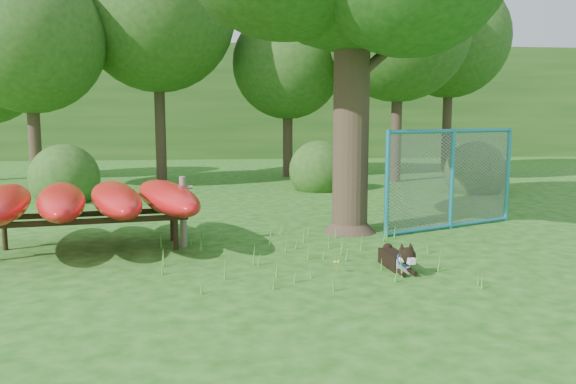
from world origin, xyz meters
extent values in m
plane|color=#185110|center=(0.00, 0.00, 0.00)|extent=(80.00, 80.00, 0.00)
cylinder|color=#35271D|center=(1.57, 2.75, 2.64)|extent=(0.75, 0.75, 5.28)
cone|color=#35271D|center=(1.57, 2.75, 0.26)|extent=(1.13, 1.13, 0.53)
cylinder|color=#35271D|center=(2.20, 2.83, 3.38)|extent=(1.42, 0.85, 1.13)
cylinder|color=#35271D|center=(1.02, 2.89, 3.80)|extent=(1.21, 0.64, 1.08)
cylinder|color=#6E6352|center=(-1.52, 1.83, 0.60)|extent=(0.13, 0.13, 1.21)
cylinder|color=#6E6352|center=(-1.52, 1.83, 1.02)|extent=(0.33, 0.11, 0.06)
cylinder|color=black|center=(-1.63, 1.62, 0.26)|extent=(0.10, 0.10, 0.53)
cylinder|color=black|center=(-4.46, 1.91, 0.26)|extent=(0.10, 0.10, 0.53)
cylinder|color=black|center=(-1.75, 2.35, 0.26)|extent=(0.10, 0.10, 0.53)
cube|color=black|center=(-2.99, 1.40, 0.55)|extent=(3.13, 0.59, 0.08)
cube|color=black|center=(-3.10, 2.13, 0.55)|extent=(3.13, 0.59, 0.08)
ellipsoid|color=red|center=(-4.29, 1.56, 0.84)|extent=(1.44, 3.25, 0.51)
ellipsoid|color=red|center=(-3.46, 1.69, 0.84)|extent=(1.54, 3.24, 0.51)
ellipsoid|color=red|center=(-2.63, 1.83, 0.84)|extent=(1.64, 3.24, 0.51)
ellipsoid|color=red|center=(-1.80, 1.97, 0.84)|extent=(1.74, 3.23, 0.51)
cube|color=black|center=(1.65, 0.14, 0.11)|extent=(0.31, 0.68, 0.22)
cube|color=silver|center=(1.68, -0.14, 0.10)|extent=(0.22, 0.15, 0.21)
sphere|color=black|center=(1.70, -0.31, 0.28)|extent=(0.24, 0.24, 0.24)
cube|color=silver|center=(1.71, -0.42, 0.24)|extent=(0.11, 0.14, 0.08)
sphere|color=silver|center=(1.63, -0.33, 0.24)|extent=(0.11, 0.11, 0.11)
sphere|color=silver|center=(1.78, -0.32, 0.24)|extent=(0.11, 0.11, 0.11)
cone|color=black|center=(1.63, -0.28, 0.41)|extent=(0.09, 0.11, 0.12)
cone|color=black|center=(1.76, -0.26, 0.41)|extent=(0.11, 0.12, 0.12)
cylinder|color=black|center=(1.61, -0.29, 0.05)|extent=(0.09, 0.29, 0.07)
cylinder|color=black|center=(1.78, -0.27, 0.05)|extent=(0.09, 0.29, 0.07)
sphere|color=black|center=(1.66, 0.50, 0.21)|extent=(0.15, 0.15, 0.15)
torus|color=blue|center=(1.69, -0.23, 0.22)|extent=(0.24, 0.09, 0.24)
cylinder|color=teal|center=(2.13, 2.20, 0.99)|extent=(0.12, 0.12, 1.97)
cylinder|color=teal|center=(3.63, 2.86, 0.99)|extent=(0.12, 0.12, 1.97)
cylinder|color=teal|center=(5.13, 3.52, 0.99)|extent=(0.12, 0.12, 1.97)
cylinder|color=teal|center=(3.63, 2.86, 1.93)|extent=(3.04, 1.40, 0.08)
cylinder|color=teal|center=(3.63, 2.86, 0.05)|extent=(3.04, 1.40, 0.08)
plane|color=gray|center=(3.63, 2.86, 0.99)|extent=(3.01, 1.33, 3.29)
cylinder|color=#4D9831|center=(0.75, -0.10, 0.09)|extent=(0.01, 0.01, 0.17)
sphere|color=yellow|center=(0.75, -0.10, 0.17)|extent=(0.03, 0.03, 0.03)
sphere|color=yellow|center=(0.78, -0.08, 0.18)|extent=(0.03, 0.03, 0.03)
sphere|color=yellow|center=(0.72, -0.07, 0.16)|extent=(0.03, 0.03, 0.03)
sphere|color=yellow|center=(0.76, -0.12, 0.17)|extent=(0.03, 0.03, 0.03)
sphere|color=yellow|center=(0.73, -0.12, 0.18)|extent=(0.03, 0.03, 0.03)
cylinder|color=#35271D|center=(-6.50, 10.00, 2.10)|extent=(0.36, 0.36, 4.20)
sphere|color=#244D18|center=(-6.50, 10.00, 4.50)|extent=(4.40, 4.40, 4.40)
cylinder|color=#35271D|center=(-3.00, 12.00, 2.62)|extent=(0.36, 0.36, 5.25)
sphere|color=#244D18|center=(-3.00, 12.00, 5.62)|extent=(5.20, 5.20, 5.20)
cylinder|color=#35271D|center=(1.50, 13.00, 1.92)|extent=(0.36, 0.36, 3.85)
sphere|color=#244D18|center=(1.50, 13.00, 4.12)|extent=(4.00, 4.00, 4.00)
cylinder|color=#35271D|center=(5.00, 11.00, 2.38)|extent=(0.36, 0.36, 4.76)
sphere|color=#244D18|center=(5.00, 11.00, 5.10)|extent=(4.80, 4.80, 4.80)
cylinder|color=#35271D|center=(8.00, 14.00, 2.45)|extent=(0.36, 0.36, 4.90)
sphere|color=#244D18|center=(8.00, 14.00, 5.25)|extent=(4.60, 4.60, 4.60)
sphere|color=#244D18|center=(-5.00, 7.50, 0.00)|extent=(1.80, 1.80, 1.80)
sphere|color=#244D18|center=(6.50, 8.00, 0.00)|extent=(1.80, 1.80, 1.80)
sphere|color=#244D18|center=(2.00, 9.00, 0.00)|extent=(1.80, 1.80, 1.80)
cube|color=#244D18|center=(0.00, 28.00, 3.00)|extent=(80.00, 12.00, 6.00)
camera|label=1|loc=(-0.79, -7.68, 2.19)|focal=35.00mm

